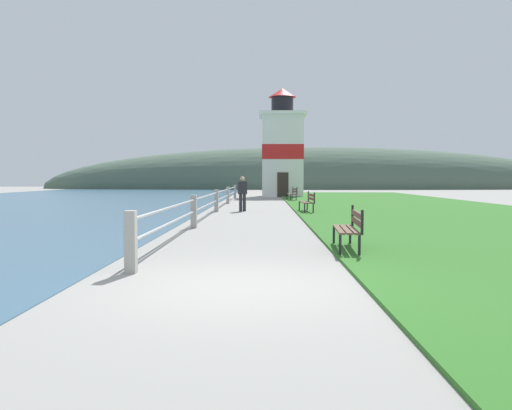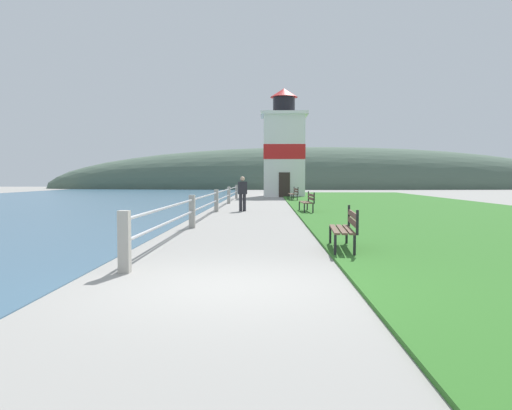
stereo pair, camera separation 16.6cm
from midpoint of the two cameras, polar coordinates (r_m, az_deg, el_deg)
The scene contains 9 objects.
ground_plane at distance 7.25m, azimuth -2.81°, elevation -9.30°, with size 160.00×160.00×0.00m, color gray.
grass_verge at distance 26.02m, azimuth 17.69°, elevation -0.39°, with size 12.00×53.58×0.06m.
seawall_railing at distance 22.87m, azimuth -4.35°, elevation 0.75°, with size 0.18×29.54×1.03m.
park_bench_near at distance 10.72m, azimuth 10.66°, elevation -2.40°, with size 0.60×1.83×0.94m.
park_bench_midway at distance 22.36m, azimuth 6.16°, elevation 0.49°, with size 0.57×1.90×0.94m.
park_bench_far at distance 33.84m, azimuth 4.49°, elevation 1.39°, with size 0.65×1.76×0.94m.
lighthouse at distance 42.00m, azimuth 3.31°, elevation 6.32°, with size 3.84×3.84×8.98m.
person_strolling at distance 23.22m, azimuth -1.35°, elevation 1.45°, with size 0.44×0.32×1.62m.
distant_hillside at distance 73.18m, azimuth 7.20°, elevation 1.88°, with size 80.00×16.00×12.00m.
Camera 2 is at (0.60, -7.06, 1.56)m, focal length 35.00 mm.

